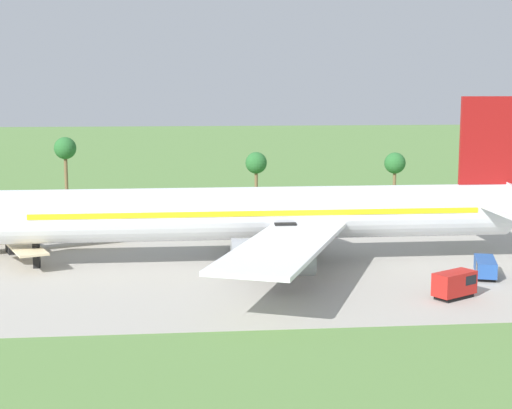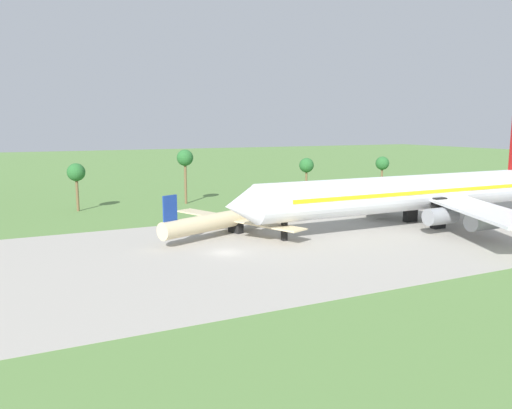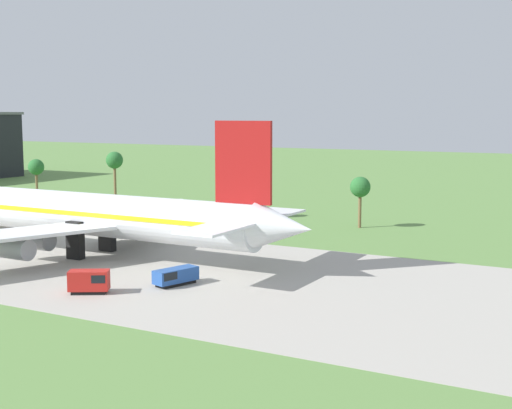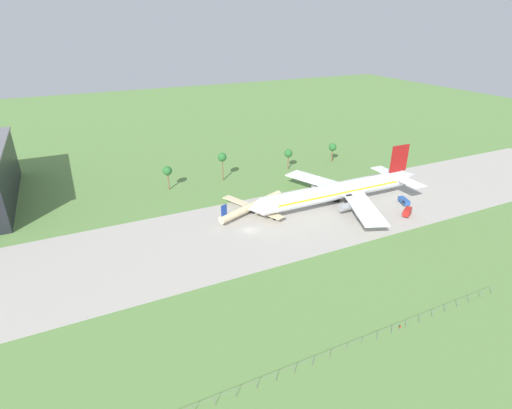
% 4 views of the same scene
% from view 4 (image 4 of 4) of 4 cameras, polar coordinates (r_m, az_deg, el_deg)
% --- Properties ---
extents(ground_plane, '(600.00, 600.00, 0.00)m').
position_cam_4_polar(ground_plane, '(127.16, -0.99, -3.71)').
color(ground_plane, '#5B8442').
extents(taxiway_strip, '(320.00, 44.00, 0.02)m').
position_cam_4_polar(taxiway_strip, '(127.15, -0.99, -3.71)').
color(taxiway_strip, '#A8A399').
rests_on(taxiway_strip, ground_plane).
extents(jet_airliner, '(71.32, 54.11, 19.07)m').
position_cam_4_polar(jet_airliner, '(144.69, 11.96, 1.96)').
color(jet_airliner, white).
rests_on(jet_airliner, ground_plane).
extents(regional_aircraft, '(28.07, 25.56, 7.50)m').
position_cam_4_polar(regional_aircraft, '(137.38, -0.62, -0.26)').
color(regional_aircraft, beige).
rests_on(regional_aircraft, ground_plane).
extents(baggage_tug, '(3.51, 5.82, 1.99)m').
position_cam_4_polar(baggage_tug, '(154.24, 20.42, 0.44)').
color(baggage_tug, black).
rests_on(baggage_tug, ground_plane).
extents(fuel_truck, '(4.81, 3.97, 2.61)m').
position_cam_4_polar(fuel_truck, '(145.35, 20.82, -0.99)').
color(fuel_truck, black).
rests_on(fuel_truck, ground_plane).
extents(perimeter_fence, '(80.10, 0.10, 2.10)m').
position_cam_4_polar(perimeter_fence, '(88.67, 14.94, -18.28)').
color(perimeter_fence, slate).
rests_on(perimeter_fence, ground_plane).
extents(no_stopping_sign, '(0.44, 0.08, 1.68)m').
position_cam_4_polar(no_stopping_sign, '(94.39, 19.89, -16.28)').
color(no_stopping_sign, gray).
rests_on(no_stopping_sign, ground_plane).
extents(palm_tree_row, '(81.10, 3.60, 11.98)m').
position_cam_4_polar(palm_tree_row, '(170.21, 0.11, 6.81)').
color(palm_tree_row, brown).
rests_on(palm_tree_row, ground_plane).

